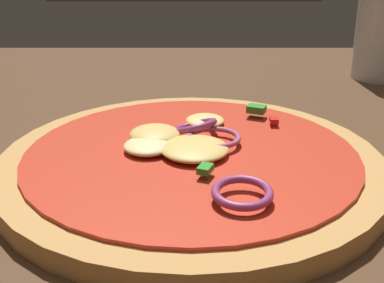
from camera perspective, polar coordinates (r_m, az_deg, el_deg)
dining_table at (r=0.45m, az=6.73°, el=-4.05°), size 1.14×0.83×0.04m
pizza at (r=0.41m, az=-0.03°, el=-2.36°), size 0.29×0.29×0.03m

